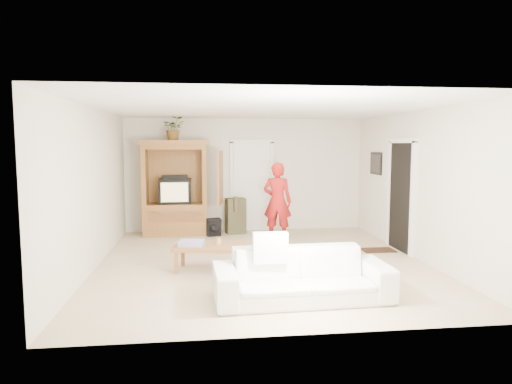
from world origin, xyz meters
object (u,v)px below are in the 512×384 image
sofa (302,275)px  armoire (176,194)px  man (277,201)px  coffee_table (209,248)px

sofa → armoire: bearing=109.6°
armoire → sofa: 4.98m
armoire → man: bearing=-22.8°
sofa → man: bearing=83.3°
man → sofa: (-0.29, -3.70, -0.49)m
armoire → man: armoire is taller
man → coffee_table: (-1.46, -2.15, -0.46)m
man → sofa: bearing=104.7°
armoire → coffee_table: (0.67, -3.04, -0.55)m
armoire → coffee_table: armoire is taller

